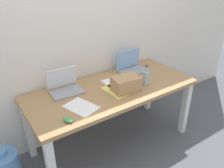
{
  "coord_description": "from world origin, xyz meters",
  "views": [
    {
      "loc": [
        -1.22,
        -1.81,
        1.94
      ],
      "look_at": [
        0.0,
        0.0,
        0.78
      ],
      "focal_mm": 38.19,
      "sensor_mm": 36.0,
      "label": 1
    }
  ],
  "objects_px": {
    "beer_bottle": "(146,77)",
    "laptop_right": "(131,66)",
    "desk": "(112,96)",
    "cardboard_box": "(126,84)",
    "computer_mouse": "(68,120)",
    "laptop_left": "(65,87)"
  },
  "relations": [
    {
      "from": "beer_bottle",
      "to": "cardboard_box",
      "type": "distance_m",
      "value": 0.26
    },
    {
      "from": "beer_bottle",
      "to": "computer_mouse",
      "type": "height_order",
      "value": "beer_bottle"
    },
    {
      "from": "computer_mouse",
      "to": "laptop_left",
      "type": "bearing_deg",
      "value": 46.24
    },
    {
      "from": "desk",
      "to": "computer_mouse",
      "type": "relative_size",
      "value": 18.01
    },
    {
      "from": "laptop_right",
      "to": "computer_mouse",
      "type": "distance_m",
      "value": 1.17
    },
    {
      "from": "desk",
      "to": "cardboard_box",
      "type": "bearing_deg",
      "value": -54.33
    },
    {
      "from": "desk",
      "to": "laptop_left",
      "type": "bearing_deg",
      "value": 153.91
    },
    {
      "from": "cardboard_box",
      "to": "computer_mouse",
      "type": "bearing_deg",
      "value": -168.25
    },
    {
      "from": "desk",
      "to": "beer_bottle",
      "type": "distance_m",
      "value": 0.41
    },
    {
      "from": "laptop_right",
      "to": "computer_mouse",
      "type": "xyz_separation_m",
      "value": [
        -1.06,
        -0.5,
        -0.04
      ]
    },
    {
      "from": "desk",
      "to": "laptop_left",
      "type": "xyz_separation_m",
      "value": [
        -0.43,
        0.21,
        0.15
      ]
    },
    {
      "from": "beer_bottle",
      "to": "laptop_left",
      "type": "bearing_deg",
      "value": 156.29
    },
    {
      "from": "desk",
      "to": "cardboard_box",
      "type": "height_order",
      "value": "cardboard_box"
    },
    {
      "from": "desk",
      "to": "beer_bottle",
      "type": "bearing_deg",
      "value": -20.65
    },
    {
      "from": "computer_mouse",
      "to": "cardboard_box",
      "type": "bearing_deg",
      "value": -10.08
    },
    {
      "from": "beer_bottle",
      "to": "computer_mouse",
      "type": "bearing_deg",
      "value": -171.96
    },
    {
      "from": "beer_bottle",
      "to": "laptop_right",
      "type": "bearing_deg",
      "value": 76.2
    },
    {
      "from": "laptop_right",
      "to": "desk",
      "type": "bearing_deg",
      "value": -152.2
    },
    {
      "from": "desk",
      "to": "laptop_right",
      "type": "bearing_deg",
      "value": 27.8
    },
    {
      "from": "laptop_right",
      "to": "cardboard_box",
      "type": "relative_size",
      "value": 1.28
    },
    {
      "from": "cardboard_box",
      "to": "desk",
      "type": "bearing_deg",
      "value": 125.67
    },
    {
      "from": "desk",
      "to": "computer_mouse",
      "type": "bearing_deg",
      "value": -156.73
    }
  ]
}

